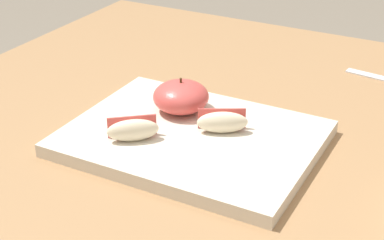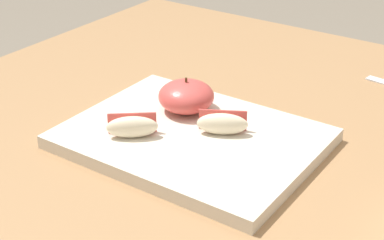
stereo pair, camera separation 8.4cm
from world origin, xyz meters
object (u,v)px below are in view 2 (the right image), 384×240
at_px(cutting_board, 192,138).
at_px(apple_wedge_middle, 222,124).
at_px(apple_wedge_back, 132,127).
at_px(apple_half_skin_up, 186,96).

xyz_separation_m(cutting_board, apple_wedge_middle, (0.04, 0.02, 0.03)).
bearing_deg(apple_wedge_back, cutting_board, 42.68).
bearing_deg(apple_wedge_middle, cutting_board, -149.40).
distance_m(apple_wedge_back, apple_wedge_middle, 0.13).
xyz_separation_m(apple_wedge_back, apple_wedge_middle, (0.10, 0.08, 0.00)).
height_order(apple_half_skin_up, apple_wedge_back, apple_half_skin_up).
height_order(cutting_board, apple_wedge_middle, apple_wedge_middle).
xyz_separation_m(apple_half_skin_up, apple_wedge_middle, (0.08, -0.03, -0.01)).
distance_m(cutting_board, apple_wedge_middle, 0.05).
bearing_deg(cutting_board, apple_wedge_back, -137.32).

